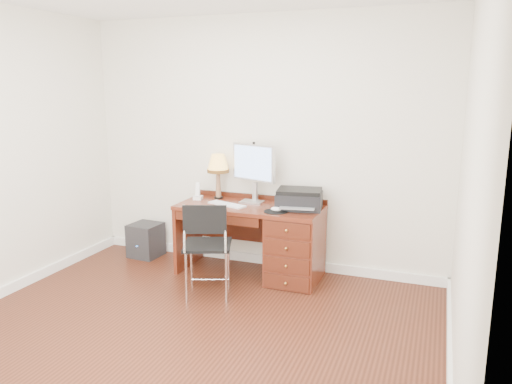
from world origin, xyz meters
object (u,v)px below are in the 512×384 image
at_px(printer, 299,199).
at_px(equipment_box, 146,240).
at_px(monitor, 253,166).
at_px(phone, 198,194).
at_px(chair, 204,240).
at_px(leg_lamp, 218,166).
at_px(desk, 279,240).

height_order(printer, equipment_box, printer).
height_order(monitor, phone, monitor).
height_order(chair, equipment_box, chair).
height_order(monitor, leg_lamp, monitor).
height_order(desk, printer, printer).
bearing_deg(printer, phone, 170.60).
distance_m(printer, leg_lamp, 1.00).
distance_m(phone, chair, 0.90).
height_order(leg_lamp, phone, leg_lamp).
height_order(leg_lamp, chair, leg_lamp).
bearing_deg(leg_lamp, monitor, -4.81).
bearing_deg(monitor, printer, 8.28).
distance_m(phone, equipment_box, 0.95).
relative_size(monitor, phone, 3.29).
xyz_separation_m(printer, equipment_box, (-1.87, 0.05, -0.65)).
distance_m(desk, leg_lamp, 1.05).
bearing_deg(monitor, phone, -152.37).
relative_size(monitor, leg_lamp, 1.27).
height_order(desk, leg_lamp, leg_lamp).
bearing_deg(monitor, equipment_box, -159.07).
bearing_deg(printer, monitor, 160.40).
relative_size(monitor, printer, 1.24).
distance_m(leg_lamp, equipment_box, 1.29).
bearing_deg(chair, desk, 33.42).
distance_m(desk, chair, 0.88).
bearing_deg(phone, leg_lamp, 24.94).
xyz_separation_m(desk, printer, (0.19, 0.05, 0.44)).
height_order(desk, chair, chair).
height_order(printer, phone, printer).
distance_m(desk, phone, 1.03).
distance_m(desk, equipment_box, 1.69).
distance_m(printer, chair, 1.06).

